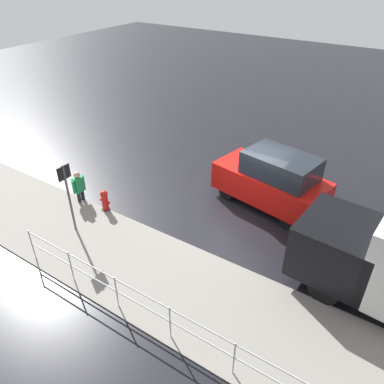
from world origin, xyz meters
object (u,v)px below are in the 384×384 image
moving_hatchback (273,180)px  fire_hydrant (105,201)px  sign_post (67,189)px  pedestrian (79,185)px

moving_hatchback → fire_hydrant: 5.81m
moving_hatchback → fire_hydrant: moving_hatchback is taller
fire_hydrant → sign_post: size_ratio=0.33×
fire_hydrant → pedestrian: bearing=4.2°
moving_hatchback → fire_hydrant: (4.65, 3.43, -0.63)m
moving_hatchback → sign_post: (4.69, 4.77, 0.55)m
moving_hatchback → fire_hydrant: bearing=36.4°
moving_hatchback → sign_post: bearing=45.5°
moving_hatchback → sign_post: 6.71m
pedestrian → fire_hydrant: bearing=-175.8°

